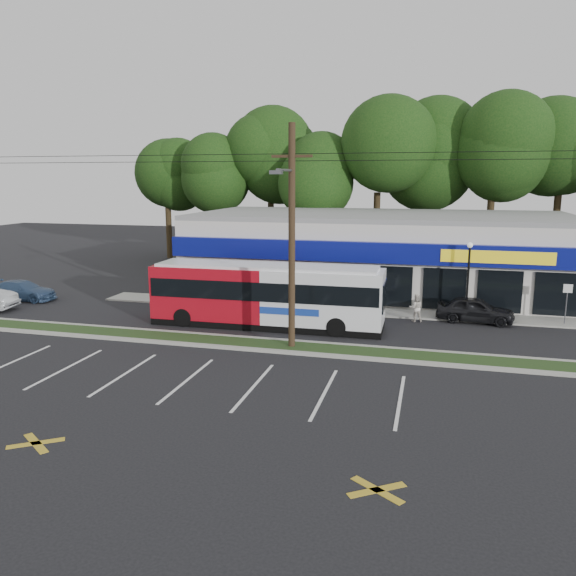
% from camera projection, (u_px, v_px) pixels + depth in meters
% --- Properties ---
extents(ground, '(120.00, 120.00, 0.00)m').
position_uv_depth(ground, '(222.00, 350.00, 25.53)').
color(ground, black).
rests_on(ground, ground).
extents(grass_strip, '(40.00, 1.60, 0.12)m').
position_uv_depth(grass_strip, '(230.00, 342.00, 26.47)').
color(grass_strip, '#243616').
rests_on(grass_strip, ground).
extents(curb_south, '(40.00, 0.25, 0.14)m').
position_uv_depth(curb_south, '(224.00, 347.00, 25.66)').
color(curb_south, '#9E9E93').
rests_on(curb_south, ground).
extents(curb_north, '(40.00, 0.25, 0.14)m').
position_uv_depth(curb_north, '(236.00, 337.00, 27.28)').
color(curb_north, '#9E9E93').
rests_on(curb_north, ground).
extents(sidewalk, '(32.00, 2.20, 0.10)m').
position_uv_depth(sidewalk, '(358.00, 310.00, 32.83)').
color(sidewalk, '#9E9E93').
rests_on(sidewalk, ground).
extents(strip_mall, '(25.00, 12.55, 5.30)m').
position_uv_depth(strip_mall, '(380.00, 252.00, 38.77)').
color(strip_mall, silver).
rests_on(strip_mall, ground).
extents(utility_pole, '(50.00, 2.77, 10.00)m').
position_uv_depth(utility_pole, '(288.00, 230.00, 24.66)').
color(utility_pole, black).
rests_on(utility_pole, ground).
extents(lamp_post, '(0.30, 0.30, 4.25)m').
position_uv_depth(lamp_post, '(468.00, 271.00, 30.65)').
color(lamp_post, black).
rests_on(lamp_post, ground).
extents(sign_post, '(0.45, 0.10, 2.23)m').
position_uv_depth(sign_post, '(567.00, 297.00, 29.42)').
color(sign_post, '#59595E').
rests_on(sign_post, ground).
extents(tree_line, '(46.76, 6.76, 11.83)m').
position_uv_depth(tree_line, '(376.00, 169.00, 47.60)').
color(tree_line, black).
rests_on(tree_line, ground).
extents(metrobus, '(12.22, 2.77, 3.27)m').
position_uv_depth(metrobus, '(267.00, 294.00, 29.28)').
color(metrobus, '#AB0D1A').
rests_on(metrobus, ground).
extents(car_dark, '(4.19, 2.03, 1.38)m').
position_uv_depth(car_dark, '(475.00, 310.00, 30.28)').
color(car_dark, black).
rests_on(car_dark, ground).
extents(car_blue, '(4.43, 2.02, 1.26)m').
position_uv_depth(car_blue, '(22.00, 291.00, 35.70)').
color(car_blue, navy).
rests_on(car_blue, ground).
extents(pedestrian_a, '(0.70, 0.66, 1.61)m').
position_uv_depth(pedestrian_a, '(307.00, 297.00, 32.95)').
color(pedestrian_a, white).
rests_on(pedestrian_a, ground).
extents(pedestrian_b, '(0.84, 0.72, 1.51)m').
position_uv_depth(pedestrian_b, '(416.00, 308.00, 30.40)').
color(pedestrian_b, beige).
rests_on(pedestrian_b, ground).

